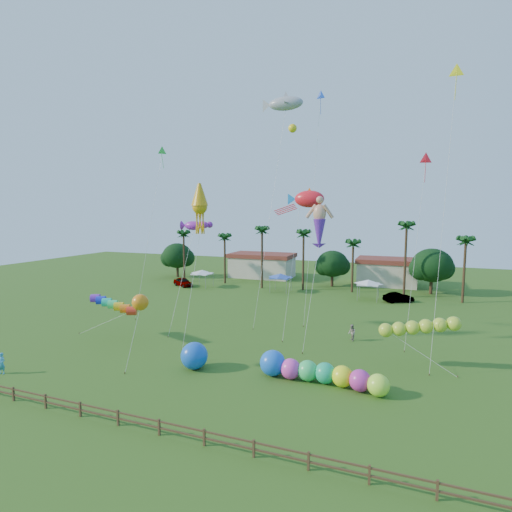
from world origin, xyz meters
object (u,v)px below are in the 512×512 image
(car_a, at_px, (183,282))
(spectator_a, at_px, (2,363))
(blue_ball, at_px, (194,356))
(caterpillar_inflatable, at_px, (317,372))
(spectator_b, at_px, (352,333))
(car_b, at_px, (398,297))

(car_a, bearing_deg, spectator_a, -141.73)
(spectator_a, bearing_deg, car_a, 90.04)
(blue_ball, bearing_deg, spectator_a, -155.12)
(caterpillar_inflatable, relative_size, blue_ball, 4.47)
(spectator_b, bearing_deg, caterpillar_inflatable, -33.74)
(spectator_a, xyz_separation_m, spectator_b, (25.48, 18.68, -0.03))
(car_a, distance_m, spectator_a, 39.18)
(blue_ball, bearing_deg, spectator_b, 46.86)
(spectator_a, bearing_deg, blue_ball, 15.41)
(spectator_a, height_order, spectator_b, spectator_a)
(spectator_b, bearing_deg, spectator_a, -81.53)
(spectator_a, relative_size, caterpillar_inflatable, 0.17)
(spectator_b, height_order, caterpillar_inflatable, caterpillar_inflatable)
(car_a, distance_m, blue_ball, 38.13)
(car_a, height_order, car_b, car_a)
(car_b, relative_size, spectator_b, 2.51)
(car_a, xyz_separation_m, blue_ball, (20.58, -32.10, 0.38))
(caterpillar_inflatable, bearing_deg, spectator_b, 88.29)
(car_b, height_order, caterpillar_inflatable, caterpillar_inflatable)
(caterpillar_inflatable, height_order, blue_ball, blue_ball)
(car_a, relative_size, caterpillar_inflatable, 0.44)
(car_a, xyz_separation_m, car_b, (35.96, 0.28, -0.05))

